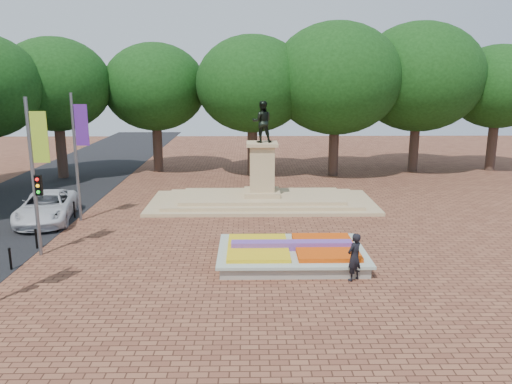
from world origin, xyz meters
The scene contains 8 objects.
ground centered at (0.00, 0.00, 0.00)m, with size 90.00×90.00×0.00m, color brown.
flower_bed centered at (1.03, -2.00, 0.38)m, with size 6.30×4.30×0.91m.
monument centered at (0.00, 8.00, 0.88)m, with size 14.00×6.00×6.40m.
tree_row_back centered at (2.33, 18.00, 6.67)m, with size 44.80×8.80×10.43m.
banner_poles centered at (-10.08, -1.31, 3.88)m, with size 0.88×11.17×7.00m.
bollard_row centered at (-10.70, -1.50, 0.53)m, with size 0.12×13.12×0.98m.
van centered at (-12.00, 4.39, 0.80)m, with size 2.67×5.79×1.61m, color silver.
pedestrian centered at (3.27, -4.10, 0.96)m, with size 0.70×0.46×1.92m, color black.
Camera 1 is at (-0.86, -22.38, 7.81)m, focal length 35.00 mm.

